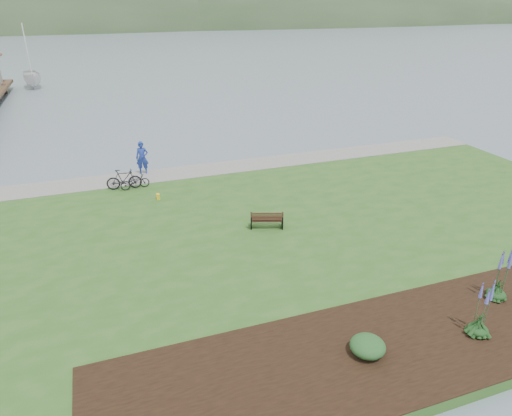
{
  "coord_description": "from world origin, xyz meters",
  "views": [
    {
      "loc": [
        -7.45,
        -18.36,
        9.73
      ],
      "look_at": [
        -1.28,
        -1.1,
        1.3
      ],
      "focal_mm": 32.0,
      "sensor_mm": 36.0,
      "label": 1
    }
  ],
  "objects_px": {
    "park_bench": "(267,220)",
    "person": "(142,155)",
    "bicycle_a": "(135,182)",
    "sailboat": "(34,88)"
  },
  "relations": [
    {
      "from": "park_bench",
      "to": "person",
      "type": "bearing_deg",
      "value": 134.52
    },
    {
      "from": "person",
      "to": "bicycle_a",
      "type": "bearing_deg",
      "value": -95.36
    },
    {
      "from": "person",
      "to": "bicycle_a",
      "type": "height_order",
      "value": "person"
    },
    {
      "from": "bicycle_a",
      "to": "sailboat",
      "type": "xyz_separation_m",
      "value": [
        -7.85,
        37.71,
        -0.81
      ]
    },
    {
      "from": "park_bench",
      "to": "bicycle_a",
      "type": "bearing_deg",
      "value": 145.43
    },
    {
      "from": "park_bench",
      "to": "sailboat",
      "type": "relative_size",
      "value": 0.07
    },
    {
      "from": "park_bench",
      "to": "bicycle_a",
      "type": "height_order",
      "value": "park_bench"
    },
    {
      "from": "person",
      "to": "sailboat",
      "type": "xyz_separation_m",
      "value": [
        -8.56,
        35.5,
        -1.54
      ]
    },
    {
      "from": "person",
      "to": "sailboat",
      "type": "bearing_deg",
      "value": 116.1
    },
    {
      "from": "park_bench",
      "to": "sailboat",
      "type": "distance_m",
      "value": 46.31
    }
  ]
}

